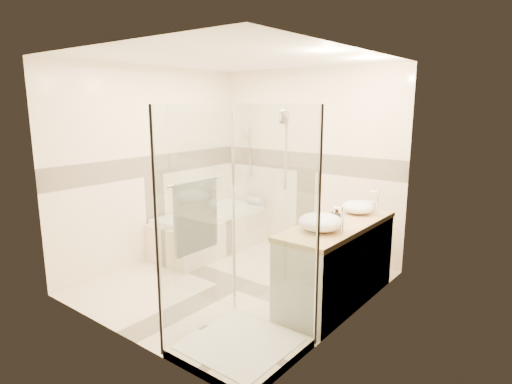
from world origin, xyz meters
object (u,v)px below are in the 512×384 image
Objects in this scene: vanity at (337,263)px; vessel_sink_far at (320,222)px; bathtub at (211,229)px; shower_enclosure at (235,289)px; amenity_bottle_b at (337,216)px; vessel_sink_near at (358,207)px; amenity_bottle_a at (332,218)px.

vessel_sink_far is (-0.02, -0.34, 0.51)m from vanity.
bathtub is 2.18m from vanity.
shower_enclosure reaches higher than vessel_sink_far.
vessel_sink_far is 0.33m from amenity_bottle_b.
bathtub is 2.32m from vessel_sink_far.
amenity_bottle_b reaches higher than bathtub.
vanity is 0.79× the size of shower_enclosure.
bathtub is 3.98× the size of vessel_sink_far.
bathtub is at bearing 170.75° from vanity.
amenity_bottle_b is at bearing -90.00° from vessel_sink_near.
vanity is at bearing 77.03° from shower_enclosure.
vessel_sink_near is at bearing 92.32° from vanity.
vessel_sink_far is 2.77× the size of amenity_bottle_b.
vessel_sink_near is (-0.02, 0.49, 0.50)m from vanity.
vessel_sink_far is at bearing 73.72° from shower_enclosure.
shower_enclosure is 14.58× the size of amenity_bottle_a.
vanity is at bearing 78.82° from amenity_bottle_a.
vanity is at bearing -9.25° from bathtub.
vessel_sink_far reaches higher than amenity_bottle_b.
vanity is 1.31m from shower_enclosure.
amenity_bottle_a is at bearing -90.00° from vessel_sink_near.
shower_enclosure reaches higher than vanity.
bathtub is at bearing 138.90° from shower_enclosure.
vanity is 10.49× the size of amenity_bottle_b.
amenity_bottle_a is 0.91× the size of amenity_bottle_b.
amenity_bottle_b is at bearing 77.81° from shower_enclosure.
bathtub is 11.01× the size of amenity_bottle_b.
amenity_bottle_a is at bearing -11.96° from bathtub.
amenity_bottle_b reaches higher than vessel_sink_near.
vessel_sink_near is at bearing 90.00° from amenity_bottle_a.
vessel_sink_far is (0.00, -0.83, 0.01)m from vessel_sink_near.
vessel_sink_near is 0.59m from amenity_bottle_a.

